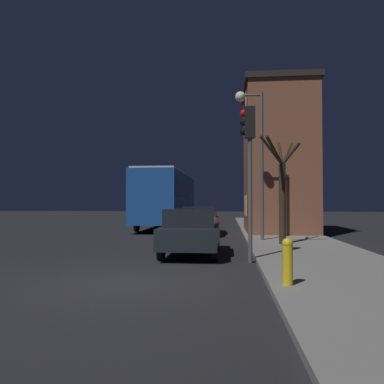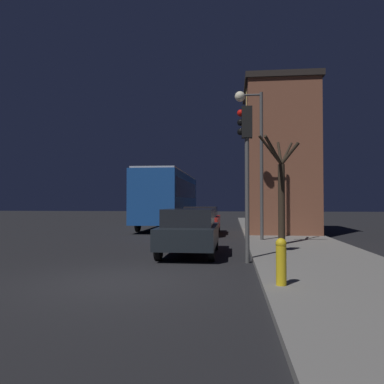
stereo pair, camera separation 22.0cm
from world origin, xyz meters
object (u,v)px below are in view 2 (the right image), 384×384
object	(u,v)px
streetlamp	(252,135)
bus	(169,195)
bare_tree	(281,190)
traffic_light	(246,151)
fire_hydrant	(281,260)
car_near_lane	(190,231)
car_mid_lane	(202,220)

from	to	relation	value
streetlamp	bus	bearing A→B (deg)	119.59
streetlamp	bare_tree	size ratio (longest dim) A/B	1.55
traffic_light	bare_tree	bearing A→B (deg)	68.75
streetlamp	traffic_light	bearing A→B (deg)	-95.13
bare_tree	fire_hydrant	distance (m)	7.35
car_near_lane	fire_hydrant	size ratio (longest dim) A/B	4.43
traffic_light	bare_tree	size ratio (longest dim) A/B	1.09
bare_tree	fire_hydrant	bearing A→B (deg)	-97.34
car_near_lane	fire_hydrant	bearing A→B (deg)	-64.30
car_near_lane	traffic_light	bearing A→B (deg)	-39.16
streetlamp	bus	world-z (taller)	streetlamp
car_mid_lane	fire_hydrant	distance (m)	12.95
bus	car_mid_lane	size ratio (longest dim) A/B	2.63
streetlamp	car_mid_lane	size ratio (longest dim) A/B	1.43
car_mid_lane	fire_hydrant	size ratio (longest dim) A/B	4.89
bare_tree	bus	distance (m)	12.21
bare_tree	fire_hydrant	xyz separation A→B (m)	(-0.92, -7.12, -1.59)
traffic_light	car_mid_lane	distance (m)	9.84
streetlamp	car_near_lane	xyz separation A→B (m)	(-2.26, -3.83, -3.78)
traffic_light	car_mid_lane	xyz separation A→B (m)	(-2.03, 9.32, -2.42)
fire_hydrant	car_mid_lane	bearing A→B (deg)	101.45
streetlamp	fire_hydrant	xyz separation A→B (m)	(0.06, -8.66, -3.96)
traffic_light	fire_hydrant	xyz separation A→B (m)	(0.54, -3.37, -2.59)
traffic_light	bus	bearing A→B (deg)	108.00
streetlamp	bare_tree	xyz separation A→B (m)	(0.98, -1.54, -2.37)
streetlamp	traffic_light	size ratio (longest dim) A/B	1.42
traffic_light	bare_tree	world-z (taller)	traffic_light
traffic_light	fire_hydrant	world-z (taller)	traffic_light
traffic_light	car_mid_lane	world-z (taller)	traffic_light
car_near_lane	car_mid_lane	xyz separation A→B (m)	(-0.25, 7.87, -0.01)
bus	car_mid_lane	xyz separation A→B (m)	(2.62, -4.99, -1.40)
streetlamp	fire_hydrant	bearing A→B (deg)	-89.58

